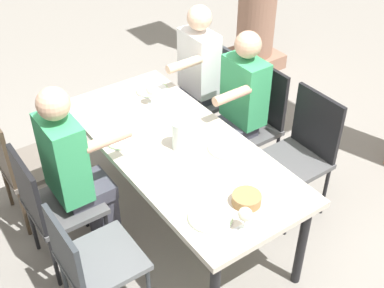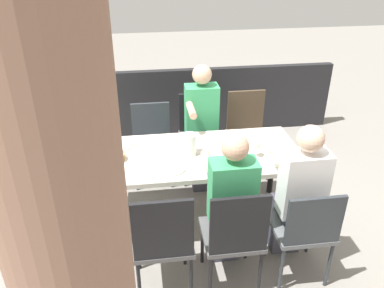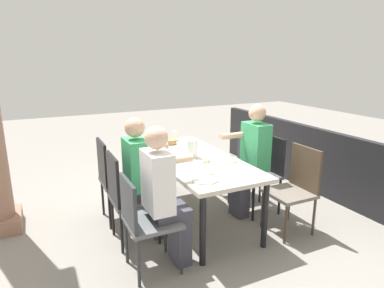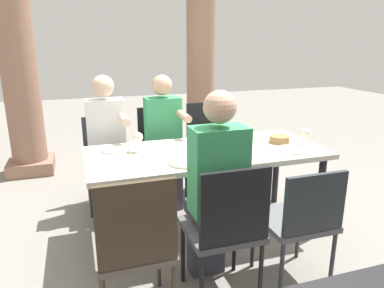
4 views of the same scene
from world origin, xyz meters
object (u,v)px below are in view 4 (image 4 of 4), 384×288
(wine_glass_0, at_px, (138,138))
(plate_1, at_px, (186,163))
(diner_man_white, at_px, (108,142))
(bread_basket, at_px, (279,139))
(diner_woman_green, at_px, (165,138))
(diner_guest_third, at_px, (215,186))
(plate_0, at_px, (117,149))
(stone_column_near, at_px, (16,47))
(dining_table, at_px, (206,158))
(chair_east_north, at_px, (209,142))
(plate_2, at_px, (221,140))
(chair_west_north, at_px, (107,155))
(chair_east_south, at_px, (301,218))
(chair_mid_north, at_px, (161,148))
(chair_west_south, at_px, (135,243))
(plate_3, at_px, (293,150))
(wine_glass_3, at_px, (305,133))
(water_pitcher, at_px, (210,139))
(stone_column_centre, at_px, (201,52))
(chair_mid_south, at_px, (226,225))

(wine_glass_0, bearing_deg, plate_1, -54.67)
(diner_man_white, distance_m, bread_basket, 1.54)
(diner_woman_green, height_order, diner_guest_third, diner_guest_third)
(diner_man_white, relative_size, plate_0, 5.25)
(diner_man_white, relative_size, stone_column_near, 0.42)
(dining_table, distance_m, chair_east_north, 0.92)
(stone_column_near, height_order, bread_basket, stone_column_near)
(plate_1, distance_m, plate_2, 0.69)
(chair_west_north, height_order, chair_east_south, chair_west_north)
(dining_table, xyz_separation_m, bread_basket, (0.68, 0.02, 0.10))
(dining_table, bearing_deg, plate_2, 46.52)
(chair_mid_north, relative_size, plate_1, 3.71)
(chair_east_north, relative_size, bread_basket, 5.63)
(chair_west_south, bearing_deg, chair_west_north, 90.00)
(chair_east_south, bearing_deg, diner_woman_green, 109.18)
(chair_mid_north, height_order, plate_2, chair_mid_north)
(dining_table, bearing_deg, plate_3, -18.67)
(chair_east_south, height_order, plate_2, chair_east_south)
(dining_table, distance_m, wine_glass_0, 0.58)
(wine_glass_3, bearing_deg, chair_west_south, -155.17)
(chair_west_north, bearing_deg, chair_east_north, 0.42)
(chair_west_north, xyz_separation_m, diner_man_white, (0.00, -0.20, 0.18))
(diner_guest_third, height_order, wine_glass_3, diner_guest_third)
(plate_0, bearing_deg, water_pitcher, -16.84)
(dining_table, relative_size, chair_east_south, 2.27)
(chair_mid_north, distance_m, diner_man_white, 0.61)
(stone_column_centre, bearing_deg, diner_man_white, -134.33)
(dining_table, bearing_deg, chair_mid_north, 102.28)
(diner_man_white, bearing_deg, chair_east_south, -54.13)
(diner_guest_third, xyz_separation_m, water_pitcher, (0.21, 0.65, 0.12))
(chair_west_south, bearing_deg, diner_woman_green, 70.00)
(diner_man_white, distance_m, water_pitcher, 1.00)
(chair_mid_south, bearing_deg, chair_west_south, -179.70)
(chair_mid_south, bearing_deg, plate_3, 36.22)
(diner_man_white, distance_m, wine_glass_3, 1.75)
(wine_glass_0, distance_m, plate_3, 1.25)
(chair_mid_north, xyz_separation_m, diner_woman_green, (0.00, -0.19, 0.16))
(diner_woman_green, distance_m, stone_column_centre, 1.82)
(chair_mid_south, distance_m, stone_column_centre, 3.18)
(chair_mid_south, relative_size, diner_man_white, 0.71)
(chair_west_north, distance_m, plate_3, 1.77)
(wine_glass_0, bearing_deg, plate_2, 8.14)
(chair_east_south, height_order, plate_3, chair_east_south)
(plate_0, bearing_deg, plate_1, -48.12)
(diner_woman_green, height_order, wine_glass_3, diner_woman_green)
(stone_column_centre, xyz_separation_m, plate_3, (-0.01, -2.30, -0.70))
(chair_east_north, bearing_deg, stone_column_near, 147.31)
(chair_east_north, height_order, water_pitcher, chair_east_north)
(dining_table, xyz_separation_m, chair_west_south, (-0.73, -0.85, -0.14))
(diner_guest_third, height_order, plate_2, diner_guest_third)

